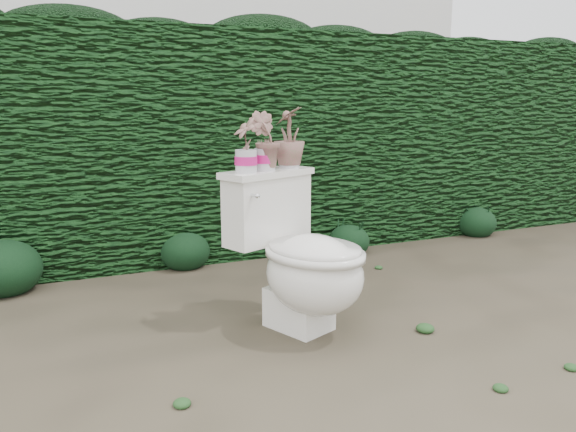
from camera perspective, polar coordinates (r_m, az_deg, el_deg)
name	(u,v)px	position (r m, az deg, el deg)	size (l,w,h in m)	color
ground	(248,323)	(2.93, -4.06, -10.82)	(60.00, 60.00, 0.00)	brown
hedge	(175,145)	(4.26, -11.39, 7.13)	(8.00, 1.00, 1.60)	#174517
house_wall	(148,39)	(8.73, -14.02, 17.06)	(8.00, 3.50, 4.00)	silver
toilet	(302,260)	(2.74, 1.43, -4.49)	(0.68, 0.80, 0.78)	white
potted_plant_left	(246,147)	(2.71, -4.31, 7.02)	(0.13, 0.09, 0.25)	#226E2C
potted_plant_center	(265,142)	(2.80, -2.39, 7.49)	(0.15, 0.12, 0.28)	#226E2C
potted_plant_right	(289,139)	(2.92, 0.11, 7.86)	(0.17, 0.17, 0.30)	#226E2C
liriope_clump_1	(4,264)	(3.72, -26.91, -4.39)	(0.43, 0.43, 0.34)	black
liriope_clump_2	(184,247)	(3.90, -10.47, -3.12)	(0.34, 0.34, 0.28)	black
liriope_clump_3	(349,237)	(4.19, 6.21, -2.17)	(0.31, 0.31, 0.25)	black
liriope_clump_4	(476,219)	(5.02, 18.60, -0.32)	(0.33, 0.33, 0.26)	black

